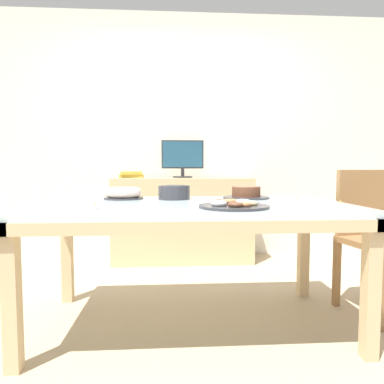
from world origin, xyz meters
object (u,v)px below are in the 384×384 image
(computer_monitor, at_px, (182,159))
(book_stack, at_px, (132,174))
(cake_chocolate_round, at_px, (246,193))
(tealight_right_edge, at_px, (340,204))
(tealight_near_front, at_px, (95,207))
(tealight_near_cakes, at_px, (297,200))
(cake_golden_bundt, at_px, (124,193))
(chair, at_px, (374,232))
(pastry_platter, at_px, (234,205))
(plate_stack, at_px, (174,192))

(computer_monitor, relative_size, book_stack, 1.81)
(cake_chocolate_round, bearing_deg, tealight_right_edge, -52.87)
(tealight_near_front, bearing_deg, tealight_near_cakes, 14.40)
(computer_monitor, xyz_separation_m, cake_golden_bundt, (-0.43, -1.18, -0.26))
(book_stack, xyz_separation_m, cake_chocolate_round, (0.90, -1.18, -0.11))
(chair, xyz_separation_m, pastry_platter, (-1.03, -0.43, 0.24))
(pastry_platter, distance_m, plate_stack, 0.60)
(computer_monitor, bearing_deg, cake_chocolate_round, -71.41)
(cake_golden_bundt, relative_size, pastry_platter, 0.72)
(pastry_platter, bearing_deg, plate_stack, 120.30)
(cake_golden_bundt, relative_size, tealight_right_edge, 6.58)
(cake_golden_bundt, xyz_separation_m, tealight_near_cakes, (1.09, -0.27, -0.03))
(chair, relative_size, cake_golden_bundt, 3.57)
(cake_golden_bundt, xyz_separation_m, pastry_platter, (0.64, -0.55, -0.02))
(book_stack, distance_m, cake_chocolate_round, 1.49)
(computer_monitor, distance_m, book_stack, 0.53)
(chair, xyz_separation_m, book_stack, (-1.74, 1.30, 0.36))
(book_stack, height_order, tealight_near_cakes, book_stack)
(computer_monitor, relative_size, tealight_near_cakes, 10.60)
(computer_monitor, distance_m, cake_golden_bundt, 1.28)
(plate_stack, xyz_separation_m, tealight_near_front, (-0.40, -0.53, -0.03))
(cake_chocolate_round, distance_m, tealight_right_edge, 0.66)
(plate_stack, distance_m, tealight_near_cakes, 0.78)
(chair, distance_m, pastry_platter, 1.14)
(computer_monitor, relative_size, tealight_right_edge, 10.60)
(chair, bearing_deg, tealight_near_cakes, -166.33)
(cake_chocolate_round, bearing_deg, book_stack, 127.55)
(plate_stack, bearing_deg, chair, -3.82)
(plate_stack, relative_size, tealight_near_front, 5.25)
(cake_golden_bundt, height_order, plate_stack, plate_stack)
(tealight_near_front, bearing_deg, pastry_platter, 0.79)
(cake_chocolate_round, relative_size, plate_stack, 1.51)
(chair, xyz_separation_m, tealight_near_front, (-1.73, -0.44, 0.23))
(tealight_near_cakes, distance_m, tealight_right_edge, 0.29)
(plate_stack, height_order, tealight_near_front, plate_stack)
(plate_stack, relative_size, tealight_right_edge, 5.25)
(computer_monitor, height_order, cake_golden_bundt, computer_monitor)
(cake_golden_bundt, bearing_deg, tealight_near_cakes, -13.77)
(cake_chocolate_round, bearing_deg, plate_stack, -175.60)
(cake_golden_bundt, bearing_deg, plate_stack, -6.16)
(computer_monitor, bearing_deg, tealight_right_edge, -65.01)
(tealight_right_edge, bearing_deg, cake_chocolate_round, 127.13)
(cake_chocolate_round, relative_size, tealight_near_cakes, 7.92)
(tealight_near_cakes, bearing_deg, chair, 13.67)
(cake_golden_bundt, distance_m, pastry_platter, 0.84)
(chair, bearing_deg, cake_chocolate_round, 171.42)
(plate_stack, bearing_deg, tealight_right_edge, -28.70)
(book_stack, relative_size, cake_chocolate_round, 0.74)
(chair, relative_size, plate_stack, 4.48)
(cake_chocolate_round, bearing_deg, tealight_near_front, -147.82)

